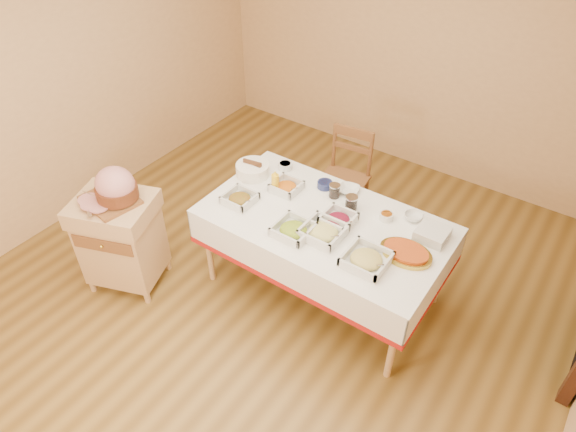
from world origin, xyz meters
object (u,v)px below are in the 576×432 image
object	(u,v)px
dining_table	(324,236)
dining_chair	(345,178)
butcher_cart	(121,237)
plate_stack	(432,234)
ham_on_board	(115,188)
mustard_bottle	(275,182)
preserve_jar_left	(334,191)
bread_basket	(253,169)
brass_platter	(406,253)
preserve_jar_right	(351,204)

from	to	relation	value
dining_table	dining_chair	xyz separation A→B (m)	(-0.33, 0.91, -0.13)
butcher_cart	plate_stack	bearing A→B (deg)	27.14
ham_on_board	mustard_bottle	size ratio (longest dim) A/B	2.30
preserve_jar_left	plate_stack	xyz separation A→B (m)	(0.81, -0.02, -0.01)
dining_chair	bread_basket	distance (m)	0.95
brass_platter	ham_on_board	bearing A→B (deg)	-158.62
preserve_jar_left	bread_basket	xyz separation A→B (m)	(-0.70, -0.13, 0.00)
dining_table	bread_basket	world-z (taller)	bread_basket
preserve_jar_left	bread_basket	size ratio (longest dim) A/B	0.41
dining_table	ham_on_board	bearing A→B (deg)	-149.57
dining_chair	mustard_bottle	xyz separation A→B (m)	(-0.17, -0.83, 0.37)
plate_stack	ham_on_board	bearing A→B (deg)	-153.12
dining_table	butcher_cart	bearing A→B (deg)	-149.30
bread_basket	preserve_jar_right	bearing A→B (deg)	3.98
bread_basket	dining_chair	bearing A→B (deg)	58.99
butcher_cart	brass_platter	world-z (taller)	butcher_cart
ham_on_board	preserve_jar_left	xyz separation A→B (m)	(1.25, 1.06, -0.15)
ham_on_board	preserve_jar_left	bearing A→B (deg)	40.38
plate_stack	mustard_bottle	bearing A→B (deg)	-171.61
bread_basket	brass_platter	bearing A→B (deg)	-6.23
preserve_jar_right	brass_platter	bearing A→B (deg)	-21.66
ham_on_board	bread_basket	distance (m)	1.09
dining_chair	preserve_jar_right	size ratio (longest dim) A/B	7.57
mustard_bottle	butcher_cart	bearing A→B (deg)	-134.12
butcher_cart	ham_on_board	distance (m)	0.49
dining_table	mustard_bottle	world-z (taller)	mustard_bottle
preserve_jar_right	brass_platter	world-z (taller)	preserve_jar_right
ham_on_board	preserve_jar_left	distance (m)	1.65
ham_on_board	bread_basket	world-z (taller)	ham_on_board
ham_on_board	mustard_bottle	xyz separation A→B (m)	(0.83, 0.86, -0.11)
dining_table	plate_stack	bearing A→B (deg)	19.74
dining_table	dining_chair	size ratio (longest dim) A/B	1.98
preserve_jar_right	brass_platter	distance (m)	0.60
ham_on_board	preserve_jar_left	world-z (taller)	ham_on_board
preserve_jar_right	plate_stack	bearing A→B (deg)	4.39
dining_table	dining_chair	bearing A→B (deg)	110.22
butcher_cart	dining_chair	xyz separation A→B (m)	(1.04, 1.73, -0.00)
ham_on_board	brass_platter	distance (m)	2.14
plate_stack	preserve_jar_left	bearing A→B (deg)	178.82
dining_table	dining_chair	world-z (taller)	dining_chair
butcher_cart	preserve_jar_right	bearing A→B (deg)	34.91
bread_basket	butcher_cart	bearing A→B (deg)	-121.27
mustard_bottle	plate_stack	bearing A→B (deg)	8.39
preserve_jar_right	mustard_bottle	size ratio (longest dim) A/B	0.65
butcher_cart	ham_on_board	world-z (taller)	ham_on_board
mustard_bottle	plate_stack	distance (m)	1.25
preserve_jar_right	bread_basket	xyz separation A→B (m)	(-0.89, -0.06, -0.00)
ham_on_board	mustard_bottle	world-z (taller)	ham_on_board
mustard_bottle	preserve_jar_right	bearing A→B (deg)	12.43
mustard_bottle	brass_platter	world-z (taller)	mustard_bottle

